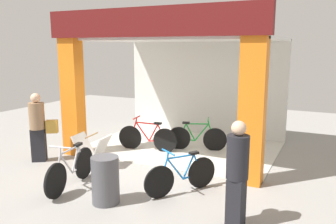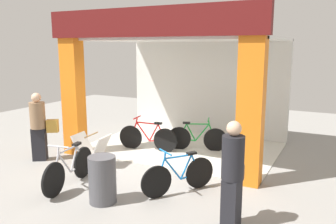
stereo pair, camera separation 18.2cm
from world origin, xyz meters
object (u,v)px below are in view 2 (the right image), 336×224
Objects in this scene: bicycle_parked_1 at (69,169)px; sandwich_board_sign at (92,150)px; bicycle_inside_1 at (148,137)px; bicycle_inside_0 at (197,138)px; pedestrian_0 at (233,174)px; pedestrian_1 at (39,126)px; trash_bin at (102,180)px; bicycle_parked_0 at (179,175)px.

bicycle_parked_1 reaches higher than sandwich_board_sign.
bicycle_inside_1 is 2.81m from bicycle_parked_1.
bicycle_inside_0 is 0.92× the size of bicycle_parked_1.
pedestrian_1 is (-5.13, 0.98, 0.00)m from pedestrian_0.
bicycle_inside_0 is 1.32m from bicycle_inside_1.
sandwich_board_sign is 2.04m from trash_bin.
bicycle_parked_1 is (-2.07, -0.73, 0.03)m from bicycle_parked_0.
bicycle_inside_0 is at bearing 27.60° from bicycle_inside_1.
pedestrian_0 is at bearing -31.58° from bicycle_parked_0.
pedestrian_1 reaches higher than bicycle_inside_1.
bicycle_parked_1 is 1.00× the size of pedestrian_0.
pedestrian_0 is 1.97× the size of trash_bin.
bicycle_inside_1 is at bearing -152.40° from bicycle_inside_0.
bicycle_parked_1 is at bearing -71.14° from sandwich_board_sign.
bicycle_inside_0 is 4.05m from pedestrian_0.
bicycle_parked_0 is 1.59× the size of sandwich_board_sign.
bicycle_inside_0 is at bearing 120.10° from pedestrian_0.
bicycle_parked_0 is 1.58m from pedestrian_0.
trash_bin is (2.82, -1.20, -0.44)m from pedestrian_1.
pedestrian_0 is 1.01× the size of pedestrian_1.
bicycle_parked_0 is at bearing 148.42° from pedestrian_0.
sandwich_board_sign is at bearing 108.86° from bicycle_parked_1.
pedestrian_1 is (-1.39, -0.25, 0.49)m from sandwich_board_sign.
pedestrian_0 is (2.01, -3.47, 0.52)m from bicycle_inside_0.
pedestrian_0 is at bearing -59.90° from bicycle_inside_0.
pedestrian_1 reaches higher than sandwich_board_sign.
bicycle_inside_1 is 1.94× the size of sandwich_board_sign.
sandwich_board_sign is at bearing 10.29° from pedestrian_1.
bicycle_parked_0 is at bearing -10.44° from sandwich_board_sign.
pedestrian_1 is at bearing -141.47° from bicycle_inside_0.
pedestrian_0 is 2.36m from trash_bin.
pedestrian_0 is (3.18, -2.86, 0.51)m from bicycle_inside_1.
trash_bin is at bearing -136.28° from bicycle_parked_0.
bicycle_parked_1 is 3.38m from pedestrian_0.
bicycle_inside_0 is at bearing 68.74° from bicycle_parked_1.
bicycle_parked_1 is 1.07m from trash_bin.
pedestrian_1 reaches higher than bicycle_inside_0.
bicycle_parked_1 is at bearing -111.26° from bicycle_inside_0.
bicycle_inside_0 is 0.92× the size of pedestrian_1.
sandwich_board_sign is 0.99× the size of trash_bin.
bicycle_inside_1 is at bearing 43.82° from pedestrian_1.
sandwich_board_sign is 0.50× the size of pedestrian_0.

